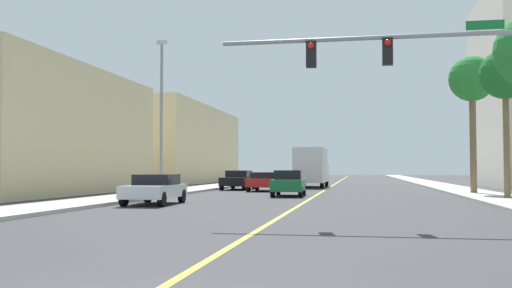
% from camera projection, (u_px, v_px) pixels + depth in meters
% --- Properties ---
extents(ground, '(192.00, 192.00, 0.00)m').
position_uv_depth(ground, '(329.00, 188.00, 47.37)').
color(ground, '#38383A').
extents(sidewalk_left, '(3.03, 168.00, 0.15)m').
position_uv_depth(sidewalk_left, '(219.00, 186.00, 49.10)').
color(sidewalk_left, '#B2ADA3').
rests_on(sidewalk_left, ground).
extents(sidewalk_right, '(3.03, 168.00, 0.15)m').
position_uv_depth(sidewalk_right, '(447.00, 187.00, 45.65)').
color(sidewalk_right, '#B2ADA3').
rests_on(sidewalk_right, ground).
extents(lane_marking_center, '(0.16, 144.00, 0.01)m').
position_uv_depth(lane_marking_center, '(329.00, 188.00, 47.37)').
color(lane_marking_center, yellow).
rests_on(lane_marking_center, ground).
extents(building_left_far, '(14.37, 26.43, 8.53)m').
position_uv_depth(building_left_far, '(153.00, 145.00, 65.34)').
color(building_left_far, beige).
rests_on(building_left_far, ground).
extents(traffic_signal_mast, '(10.22, 0.36, 6.02)m').
position_uv_depth(traffic_signal_mast, '(445.00, 71.00, 17.16)').
color(traffic_signal_mast, gray).
rests_on(traffic_signal_mast, sidewalk_right).
extents(street_lamp, '(0.56, 0.28, 8.75)m').
position_uv_depth(street_lamp, '(161.00, 109.00, 32.06)').
color(street_lamp, gray).
rests_on(street_lamp, sidewalk_left).
extents(palm_mid, '(2.50, 2.50, 7.43)m').
position_uv_depth(palm_mid, '(505.00, 76.00, 28.22)').
color(palm_mid, brown).
rests_on(palm_mid, sidewalk_right).
extents(palm_far, '(2.77, 2.77, 8.32)m').
position_uv_depth(palm_far, '(472.00, 81.00, 34.40)').
color(palm_far, brown).
rests_on(palm_far, sidewalk_right).
extents(car_white, '(1.98, 4.07, 1.34)m').
position_uv_depth(car_white, '(155.00, 189.00, 25.24)').
color(car_white, white).
rests_on(car_white, ground).
extents(car_green, '(1.90, 4.18, 1.50)m').
position_uv_depth(car_green, '(289.00, 183.00, 32.80)').
color(car_green, '#196638').
rests_on(car_green, ground).
extents(car_red, '(1.99, 4.30, 1.34)m').
position_uv_depth(car_red, '(265.00, 181.00, 40.30)').
color(car_red, red).
rests_on(car_red, ground).
extents(car_black, '(2.01, 4.48, 1.46)m').
position_uv_depth(car_black, '(238.00, 180.00, 43.04)').
color(car_black, black).
rests_on(car_black, ground).
extents(car_gray, '(2.12, 4.61, 1.42)m').
position_uv_depth(car_gray, '(289.00, 177.00, 54.81)').
color(car_gray, slate).
rests_on(car_gray, ground).
extents(delivery_truck, '(2.50, 7.73, 3.32)m').
position_uv_depth(delivery_truck, '(312.00, 167.00, 48.18)').
color(delivery_truck, silver).
rests_on(delivery_truck, ground).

